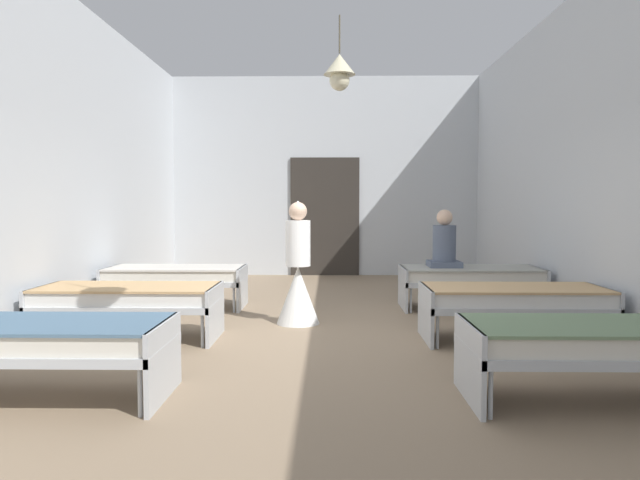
% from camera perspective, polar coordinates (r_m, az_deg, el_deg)
% --- Properties ---
extents(ground_plane, '(6.80, 12.03, 0.10)m').
position_cam_1_polar(ground_plane, '(6.23, 0.01, -10.29)').
color(ground_plane, '#8C755B').
extents(room_shell, '(6.60, 11.63, 4.04)m').
position_cam_1_polar(room_shell, '(7.41, 0.19, 8.02)').
color(room_shell, silver).
rests_on(room_shell, ground).
extents(bed_left_row_0, '(1.90, 0.84, 0.57)m').
position_cam_1_polar(bed_left_row_0, '(4.78, -26.13, -8.88)').
color(bed_left_row_0, '#B7BCC1').
rests_on(bed_left_row_0, ground).
extents(bed_right_row_0, '(1.90, 0.84, 0.57)m').
position_cam_1_polar(bed_right_row_0, '(4.69, 25.82, -9.10)').
color(bed_right_row_0, '#B7BCC1').
rests_on(bed_right_row_0, ground).
extents(bed_left_row_1, '(1.90, 0.84, 0.57)m').
position_cam_1_polar(bed_left_row_1, '(6.50, -18.45, -5.51)').
color(bed_left_row_1, '#B7BCC1').
rests_on(bed_left_row_1, ground).
extents(bed_right_row_1, '(1.90, 0.84, 0.57)m').
position_cam_1_polar(bed_right_row_1, '(6.43, 18.67, -5.60)').
color(bed_right_row_1, '#B7BCC1').
rests_on(bed_right_row_1, ground).
extents(bed_left_row_2, '(1.90, 0.84, 0.57)m').
position_cam_1_polar(bed_left_row_2, '(8.30, -14.08, -3.52)').
color(bed_left_row_2, '#B7BCC1').
rests_on(bed_left_row_2, ground).
extents(bed_right_row_2, '(1.90, 0.84, 0.57)m').
position_cam_1_polar(bed_right_row_2, '(8.25, 14.66, -3.57)').
color(bed_right_row_2, '#B7BCC1').
rests_on(bed_right_row_2, ground).
extents(nurse_near_aisle, '(0.52, 0.52, 1.49)m').
position_cam_1_polar(nurse_near_aisle, '(6.97, -2.19, -3.99)').
color(nurse_near_aisle, white).
rests_on(nurse_near_aisle, ground).
extents(patient_seated_primary, '(0.44, 0.44, 0.80)m').
position_cam_1_polar(patient_seated_primary, '(8.20, 12.20, -0.56)').
color(patient_seated_primary, '#515B70').
rests_on(patient_seated_primary, bed_right_row_2).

